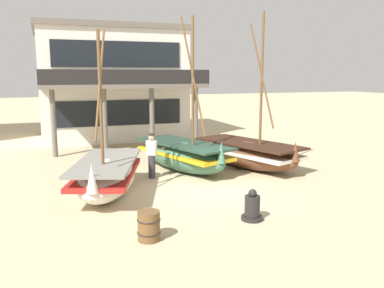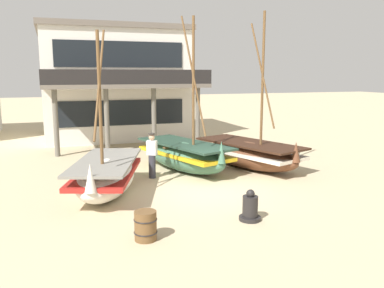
{
  "view_description": "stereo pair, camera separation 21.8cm",
  "coord_description": "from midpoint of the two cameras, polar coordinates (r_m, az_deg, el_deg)",
  "views": [
    {
      "loc": [
        -4.83,
        -12.13,
        3.84
      ],
      "look_at": [
        0.0,
        1.0,
        1.4
      ],
      "focal_mm": 37.7,
      "sensor_mm": 36.0,
      "label": 1
    },
    {
      "loc": [
        -4.63,
        -12.21,
        3.84
      ],
      "look_at": [
        0.0,
        1.0,
        1.4
      ],
      "focal_mm": 37.7,
      "sensor_mm": 36.0,
      "label": 2
    }
  ],
  "objects": [
    {
      "name": "capstan_winch",
      "position": [
        10.93,
        8.8,
        -8.98
      ],
      "size": [
        0.59,
        0.59,
        0.84
      ],
      "color": "black",
      "rests_on": "ground"
    },
    {
      "name": "fisherman_by_hull",
      "position": [
        15.0,
        -5.27,
        -1.71
      ],
      "size": [
        0.42,
        0.38,
        1.68
      ],
      "color": "#33333D",
      "rests_on": "ground"
    },
    {
      "name": "fishing_boat_centre_large",
      "position": [
        16.08,
        -0.63,
        -1.57
      ],
      "size": [
        3.0,
        4.81,
        6.02
      ],
      "color": "#427056",
      "rests_on": "ground"
    },
    {
      "name": "wooden_barrel",
      "position": [
        9.62,
        -5.94,
        -11.42
      ],
      "size": [
        0.56,
        0.56,
        0.7
      ],
      "color": "brown",
      "rests_on": "ground"
    },
    {
      "name": "ground_plane",
      "position": [
        13.61,
        1.86,
        -6.5
      ],
      "size": [
        120.0,
        120.0,
        0.0
      ],
      "primitive_type": "plane",
      "color": "tan"
    },
    {
      "name": "fishing_boat_near_left",
      "position": [
        16.74,
        8.54,
        -1.36
      ],
      "size": [
        3.29,
        5.11,
        6.19
      ],
      "color": "brown",
      "rests_on": "ground"
    },
    {
      "name": "fishing_boat_far_right",
      "position": [
        13.2,
        -11.57,
        -4.37
      ],
      "size": [
        3.0,
        4.59,
        5.2
      ],
      "color": "silver",
      "rests_on": "ground"
    },
    {
      "name": "harbor_building_main",
      "position": [
        25.74,
        -10.94,
        8.52
      ],
      "size": [
        8.55,
        9.86,
        6.6
      ],
      "color": "white",
      "rests_on": "ground"
    }
  ]
}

